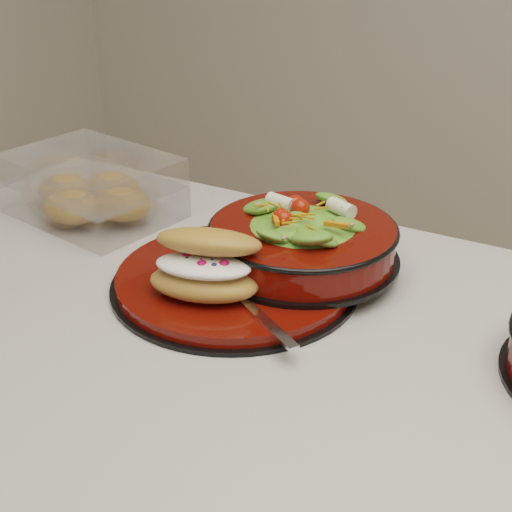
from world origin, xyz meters
The scene contains 5 objects.
dinner_plate centered at (-0.09, 0.09, 0.91)m, with size 0.32×0.32×0.02m.
salad_bowl centered at (-0.04, 0.16, 0.96)m, with size 0.25×0.25×0.10m.
croissant centered at (-0.10, 0.02, 0.96)m, with size 0.15×0.12×0.08m.
fork centered at (-0.03, 0.02, 0.92)m, with size 0.16×0.11×0.00m.
pastry_box centered at (-0.41, 0.18, 0.94)m, with size 0.27×0.22×0.09m.
Camera 1 is at (0.32, -0.59, 1.35)m, focal length 50.00 mm.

